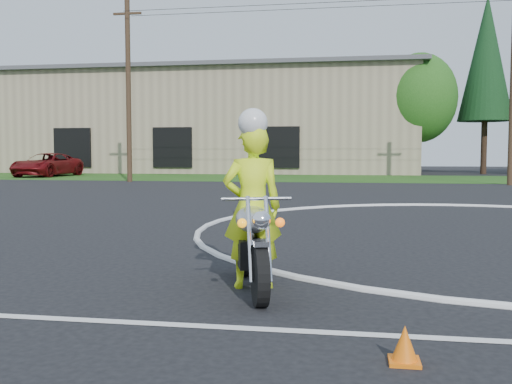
# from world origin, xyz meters

# --- Properties ---
(grass_strip) EXTENTS (120.00, 10.00, 0.02)m
(grass_strip) POSITION_xyz_m (0.00, 27.00, 0.01)
(grass_strip) COLOR #1E4714
(grass_strip) RESTS_ON ground
(primary_motorcycle) EXTENTS (0.91, 2.16, 1.17)m
(primary_motorcycle) POSITION_xyz_m (-4.02, -2.51, 0.57)
(primary_motorcycle) COLOR black
(primary_motorcycle) RESTS_ON ground
(rider_primary_grp) EXTENTS (0.82, 0.66, 2.16)m
(rider_primary_grp) POSITION_xyz_m (-4.03, -2.37, 1.04)
(rider_primary_grp) COLOR #DDFF1A
(rider_primary_grp) RESTS_ON ground
(pickup_grp) EXTENTS (2.92, 5.83, 1.58)m
(pickup_grp) POSITION_xyz_m (-23.10, 26.55, 0.79)
(pickup_grp) COLOR #630B0E
(pickup_grp) RESTS_ON ground
(warehouse) EXTENTS (41.00, 17.00, 8.30)m
(warehouse) POSITION_xyz_m (-18.00, 39.99, 4.16)
(warehouse) COLOR tan
(warehouse) RESTS_ON ground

